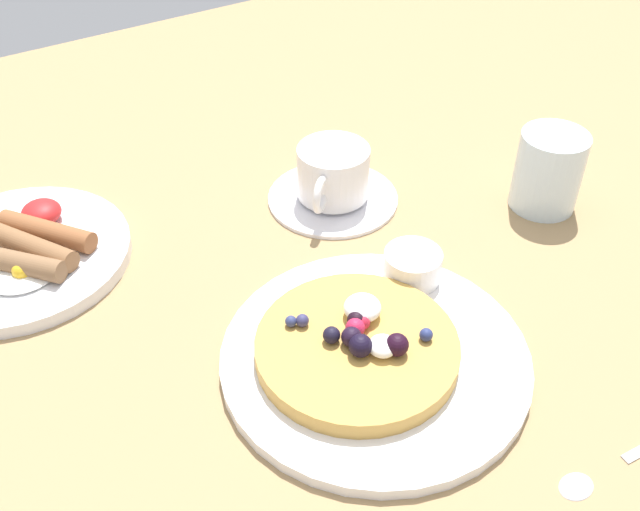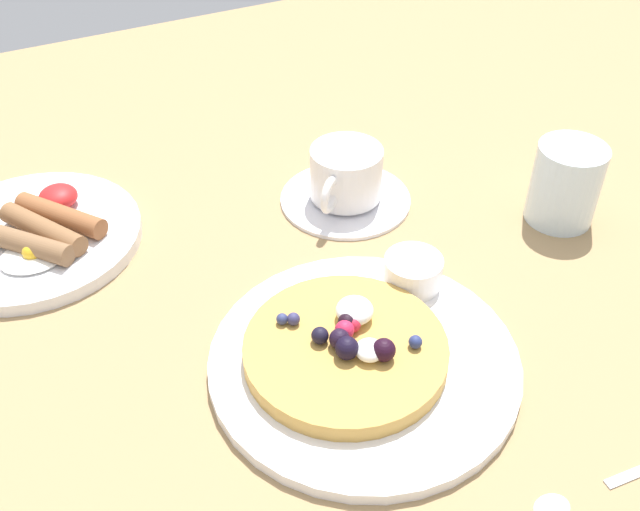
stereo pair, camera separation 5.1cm
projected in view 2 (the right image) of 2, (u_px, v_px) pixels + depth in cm
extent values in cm
cube|color=#9B7C52|center=(290.00, 309.00, 70.54)|extent=(181.17, 137.54, 3.00)
cylinder|color=white|center=(364.00, 362.00, 62.62)|extent=(26.56, 26.56, 1.20)
cylinder|color=#C29142|center=(345.00, 351.00, 61.66)|extent=(17.32, 17.32, 1.67)
sphere|color=black|center=(384.00, 350.00, 59.28)|extent=(1.96, 1.96, 1.96)
sphere|color=navy|center=(415.00, 342.00, 60.51)|extent=(1.15, 1.15, 1.15)
sphere|color=red|center=(353.00, 324.00, 61.89)|extent=(1.39, 1.39, 1.39)
sphere|color=#C41F43|center=(345.00, 330.00, 61.18)|extent=(1.68, 1.68, 1.68)
sphere|color=black|center=(343.00, 337.00, 60.50)|extent=(1.73, 1.73, 1.73)
sphere|color=black|center=(320.00, 335.00, 60.84)|extent=(1.48, 1.48, 1.48)
sphere|color=navy|center=(293.00, 319.00, 62.56)|extent=(1.14, 1.14, 1.14)
sphere|color=black|center=(345.00, 349.00, 59.36)|extent=(1.97, 1.97, 1.97)
sphere|color=black|center=(347.00, 322.00, 61.94)|extent=(1.61, 1.61, 1.61)
sphere|color=navy|center=(282.00, 319.00, 62.65)|extent=(1.02, 1.02, 1.02)
ellipsoid|color=white|center=(355.00, 310.00, 62.78)|extent=(3.26, 3.26, 1.95)
ellipsoid|color=white|center=(369.00, 350.00, 59.60)|extent=(2.43, 2.43, 1.46)
cylinder|color=white|center=(413.00, 272.00, 68.39)|extent=(5.49, 5.49, 2.98)
cylinder|color=#823D0B|center=(413.00, 267.00, 68.00)|extent=(4.50, 4.50, 0.36)
cylinder|color=white|center=(33.00, 237.00, 75.54)|extent=(22.12, 22.12, 1.39)
cylinder|color=brown|center=(61.00, 215.00, 75.41)|extent=(8.01, 9.83, 2.21)
cylinder|color=brown|center=(43.00, 229.00, 73.68)|extent=(7.23, 10.23, 2.21)
cylinder|color=brown|center=(25.00, 243.00, 71.95)|extent=(8.58, 9.43, 2.21)
ellipsoid|color=white|center=(34.00, 256.00, 71.74)|extent=(6.64, 5.65, 0.60)
sphere|color=yellow|center=(32.00, 252.00, 71.42)|extent=(2.00, 2.00, 2.00)
ellipsoid|color=red|center=(58.00, 197.00, 77.94)|extent=(4.06, 4.06, 2.23)
cylinder|color=white|center=(345.00, 198.00, 81.37)|extent=(14.46, 14.46, 0.87)
cylinder|color=white|center=(346.00, 173.00, 79.25)|extent=(7.85, 7.85, 5.71)
torus|color=white|center=(330.00, 195.00, 75.57)|extent=(3.53, 3.24, 4.00)
cylinder|color=olive|center=(347.00, 158.00, 78.08)|extent=(6.68, 6.68, 0.46)
ellipsoid|color=silver|center=(553.00, 506.00, 52.51)|extent=(2.86, 2.20, 0.60)
cylinder|color=silver|center=(565.00, 184.00, 76.51)|extent=(7.18, 7.18, 8.73)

